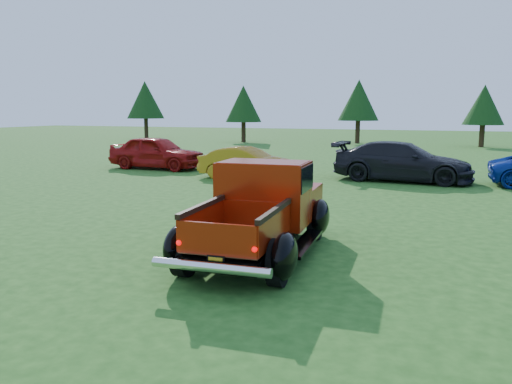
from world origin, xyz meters
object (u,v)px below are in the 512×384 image
at_px(tree_far_west, 145,100).
at_px(tree_mid_left, 359,100).
at_px(show_car_grey, 402,161).
at_px(pickup_truck, 264,208).
at_px(show_car_yellow, 247,163).
at_px(show_car_red, 157,152).
at_px(tree_west, 243,104).
at_px(tree_mid_right, 484,105).

xyz_separation_m(tree_far_west, tree_mid_left, (19.00, 1.00, -0.14)).
relative_size(tree_mid_left, show_car_grey, 0.99).
height_order(pickup_truck, show_car_yellow, pickup_truck).
bearing_deg(show_car_yellow, show_car_red, 74.66).
distance_m(pickup_truck, show_car_red, 14.04).
bearing_deg(show_car_red, show_car_yellow, -106.17).
bearing_deg(show_car_grey, show_car_yellow, 108.20).
xyz_separation_m(tree_west, pickup_truck, (12.53, -29.60, -2.31)).
bearing_deg(pickup_truck, tree_far_west, 123.17).
height_order(tree_west, tree_mid_left, tree_mid_left).
bearing_deg(tree_mid_right, tree_mid_left, 173.66).
height_order(show_car_red, show_car_yellow, show_car_red).
relative_size(tree_west, tree_mid_left, 0.92).
bearing_deg(tree_mid_right, tree_far_west, 180.00).
bearing_deg(pickup_truck, show_car_grey, 78.04).
xyz_separation_m(tree_mid_left, show_car_grey, (5.17, -21.01, -2.65)).
bearing_deg(pickup_truck, show_car_yellow, 110.60).
relative_size(show_car_red, show_car_yellow, 1.18).
xyz_separation_m(pickup_truck, show_car_grey, (1.63, 10.59, -0.07)).
bearing_deg(tree_west, show_car_yellow, -67.43).
relative_size(tree_mid_right, pickup_truck, 0.95).
xyz_separation_m(tree_mid_left, show_car_red, (-5.50, -20.85, -2.64)).
height_order(tree_mid_left, show_car_red, tree_mid_left).
relative_size(tree_far_west, show_car_yellow, 1.41).
distance_m(tree_far_west, tree_west, 10.06).
distance_m(show_car_red, show_car_yellow, 5.25).
bearing_deg(tree_west, show_car_red, -79.48).
distance_m(tree_west, tree_mid_left, 9.22).
relative_size(tree_mid_left, tree_mid_right, 1.14).
xyz_separation_m(tree_far_west, tree_mid_right, (28.00, -0.00, -0.55)).
relative_size(tree_west, tree_mid_right, 1.05).
distance_m(tree_mid_left, show_car_grey, 21.80).
xyz_separation_m(tree_mid_left, pickup_truck, (3.53, -31.60, -2.58)).
bearing_deg(tree_far_west, show_car_red, -55.79).
height_order(pickup_truck, show_car_grey, pickup_truck).
bearing_deg(show_car_yellow, pickup_truck, -153.80).
relative_size(tree_mid_left, show_car_red, 1.15).
height_order(tree_far_west, pickup_truck, tree_far_west).
distance_m(tree_west, show_car_yellow, 22.29).
height_order(tree_mid_left, show_car_yellow, tree_mid_left).
height_order(tree_mid_right, show_car_yellow, tree_mid_right).
xyz_separation_m(tree_west, tree_mid_left, (9.00, 2.00, 0.27)).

